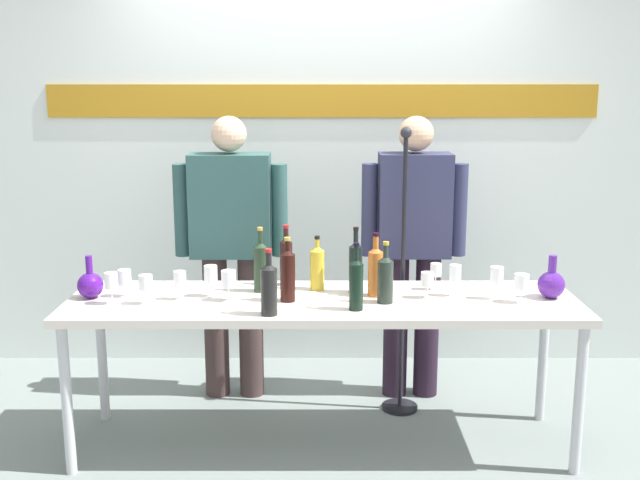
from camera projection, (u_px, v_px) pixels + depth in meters
name	position (u px, v px, depth m)	size (l,w,h in m)	color
ground_plane	(320.00, 444.00, 3.85)	(10.00, 10.00, 0.00)	gray
back_wall	(319.00, 129.00, 4.76)	(4.84, 0.11, 3.00)	silver
display_table	(320.00, 310.00, 3.70)	(2.48, 0.68, 0.76)	silver
decanter_blue_left	(87.00, 285.00, 3.68)	(0.13, 0.13, 0.21)	#4A1587
decanter_blue_right	(548.00, 283.00, 3.69)	(0.13, 0.13, 0.21)	#532191
presenter_left	(229.00, 239.00, 4.27)	(0.64, 0.22, 1.61)	#402F2E
presenter_right	(411.00, 241.00, 4.27)	(0.59, 0.22, 1.61)	#271829
wine_bottle_0	(285.00, 273.00, 3.62)	(0.07, 0.07, 0.31)	black
wine_bottle_1	(353.00, 265.00, 3.77)	(0.07, 0.07, 0.33)	black
wine_bottle_2	(314.00, 266.00, 3.83)	(0.07, 0.07, 0.28)	gold
wine_bottle_3	(373.00, 269.00, 3.71)	(0.07, 0.07, 0.32)	#C86925
wine_bottle_4	(353.00, 282.00, 3.49)	(0.06, 0.06, 0.32)	black
wine_bottle_5	(258.00, 265.00, 3.79)	(0.07, 0.07, 0.33)	#233722
wine_bottle_6	(266.00, 287.00, 3.41)	(0.07, 0.07, 0.31)	black
wine_bottle_7	(383.00, 277.00, 3.60)	(0.08, 0.08, 0.30)	#232E25
wine_bottle_8	(283.00, 259.00, 3.91)	(0.06, 0.06, 0.32)	black
wine_glass_left_0	(143.00, 283.00, 3.58)	(0.06, 0.06, 0.14)	white
wine_glass_left_1	(226.00, 280.00, 3.63)	(0.07, 0.07, 0.15)	white
wine_glass_left_2	(108.00, 281.00, 3.57)	(0.06, 0.06, 0.15)	white
wine_glass_left_3	(122.00, 278.00, 3.70)	(0.06, 0.06, 0.14)	white
wine_glass_left_4	(208.00, 274.00, 3.70)	(0.07, 0.07, 0.16)	white
wine_glass_left_5	(177.00, 280.00, 3.65)	(0.06, 0.06, 0.14)	white
wine_glass_right_0	(519.00, 282.00, 3.61)	(0.07, 0.07, 0.14)	white
wine_glass_right_1	(433.00, 271.00, 3.83)	(0.06, 0.06, 0.14)	white
wine_glass_right_2	(494.00, 276.00, 3.67)	(0.06, 0.06, 0.16)	white
wine_glass_right_3	(425.00, 280.00, 3.69)	(0.06, 0.06, 0.13)	white
wine_glass_right_4	(452.00, 274.00, 3.72)	(0.06, 0.06, 0.16)	white
microphone_stand	(399.00, 319.00, 4.15)	(0.20, 0.20, 1.57)	black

